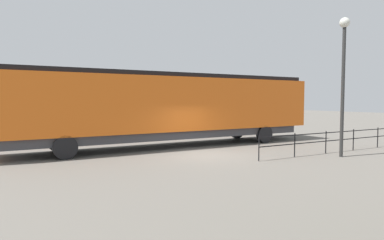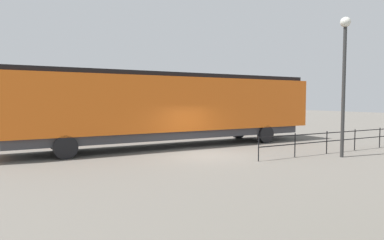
{
  "view_description": "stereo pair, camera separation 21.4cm",
  "coord_description": "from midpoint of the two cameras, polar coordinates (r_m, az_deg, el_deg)",
  "views": [
    {
      "loc": [
        13.73,
        -8.45,
        2.72
      ],
      "look_at": [
        -0.32,
        -0.57,
        1.73
      ],
      "focal_mm": 30.91,
      "sensor_mm": 36.0,
      "label": 1
    },
    {
      "loc": [
        13.84,
        -8.26,
        2.72
      ],
      "look_at": [
        -0.32,
        -0.57,
        1.73
      ],
      "focal_mm": 30.91,
      "sensor_mm": 36.0,
      "label": 2
    }
  ],
  "objects": [
    {
      "name": "ground_plane",
      "position": [
        16.35,
        1.94,
        -6.07
      ],
      "size": [
        120.0,
        120.0,
        0.0
      ],
      "primitive_type": "plane",
      "color": "#666059"
    },
    {
      "name": "lamp_post",
      "position": [
        17.21,
        24.35,
        8.69
      ],
      "size": [
        0.47,
        0.47,
        6.55
      ],
      "color": "#2D2D2D",
      "rests_on": "ground_plane"
    },
    {
      "name": "platform_fence",
      "position": [
        18.93,
        23.9,
        -2.77
      ],
      "size": [
        0.05,
        11.07,
        1.14
      ],
      "color": "black",
      "rests_on": "ground_plane"
    },
    {
      "name": "locomotive",
      "position": [
        19.43,
        -2.66,
        2.45
      ],
      "size": [
        3.18,
        18.58,
        4.21
      ],
      "color": "orange",
      "rests_on": "ground_plane"
    }
  ]
}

